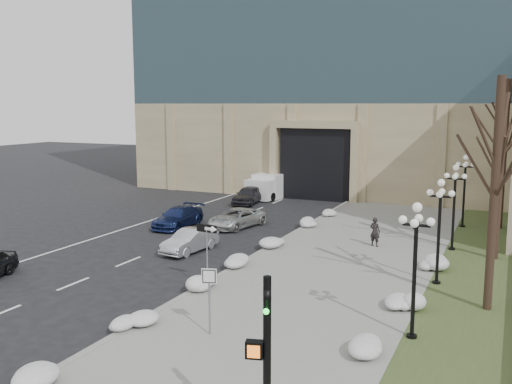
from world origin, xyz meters
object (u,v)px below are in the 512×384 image
(one_way_sign, at_px, (210,236))
(lamppost_b, at_px, (440,217))
(car_e, at_px, (248,195))
(car_d, at_px, (237,218))
(traffic_signal, at_px, (265,375))
(keep_sign, at_px, (209,287))
(box_truck, at_px, (274,185))
(lamppost_c, at_px, (455,196))
(lamppost_d, at_px, (465,181))
(car_c, at_px, (178,217))
(car_b, at_px, (190,241))
(pedestrian, at_px, (375,232))
(lamppost_a, at_px, (415,252))

(one_way_sign, bearing_deg, lamppost_b, 31.14)
(car_e, bearing_deg, lamppost_b, -48.74)
(car_d, xyz_separation_m, traffic_signal, (11.61, -22.00, 1.56))
(keep_sign, bearing_deg, lamppost_b, 38.30)
(car_d, relative_size, box_truck, 0.66)
(lamppost_b, xyz_separation_m, lamppost_c, (0.00, 6.50, 0.00))
(car_e, height_order, lamppost_b, lamppost_b)
(lamppost_d, bearing_deg, car_c, -156.59)
(lamppost_c, relative_size, lamppost_d, 1.00)
(car_b, bearing_deg, box_truck, 105.75)
(lamppost_b, distance_m, lamppost_c, 6.50)
(pedestrian, relative_size, one_way_sign, 0.58)
(traffic_signal, bearing_deg, lamppost_b, 67.87)
(box_truck, height_order, traffic_signal, traffic_signal)
(traffic_signal, bearing_deg, car_d, 102.59)
(car_d, relative_size, lamppost_b, 0.92)
(pedestrian, relative_size, lamppost_c, 0.34)
(car_c, xyz_separation_m, car_e, (0.44, 9.86, 0.06))
(car_d, height_order, pedestrian, pedestrian)
(car_b, xyz_separation_m, traffic_signal, (11.15, -15.34, 1.56))
(pedestrian, relative_size, keep_sign, 0.67)
(car_c, relative_size, lamppost_c, 0.94)
(car_b, height_order, lamppost_a, lamppost_a)
(lamppost_b, bearing_deg, lamppost_d, 90.00)
(car_e, bearing_deg, lamppost_a, -58.65)
(car_b, relative_size, lamppost_c, 0.79)
(car_d, relative_size, keep_sign, 1.80)
(box_truck, relative_size, one_way_sign, 2.36)
(car_c, relative_size, lamppost_a, 0.94)
(car_b, xyz_separation_m, one_way_sign, (4.05, -5.00, 1.72))
(car_e, distance_m, one_way_sign, 21.51)
(car_e, bearing_deg, one_way_sign, -74.71)
(car_c, distance_m, traffic_signal, 25.56)
(traffic_signal, bearing_deg, lamppost_d, 71.08)
(keep_sign, bearing_deg, car_e, 95.46)
(one_way_sign, height_order, lamppost_a, lamppost_a)
(pedestrian, bearing_deg, box_truck, -36.74)
(lamppost_d, bearing_deg, pedestrian, -117.88)
(traffic_signal, bearing_deg, car_c, 111.22)
(car_b, relative_size, traffic_signal, 0.86)
(car_e, distance_m, lamppost_c, 18.96)
(car_e, xyz_separation_m, keep_sign, (10.16, -24.67, 1.09))
(car_b, relative_size, car_e, 0.90)
(car_c, xyz_separation_m, lamppost_d, (16.96, 7.34, 2.42))
(car_d, relative_size, one_way_sign, 1.55)
(pedestrian, height_order, traffic_signal, traffic_signal)
(car_b, bearing_deg, traffic_signal, -47.47)
(car_b, bearing_deg, lamppost_b, 4.42)
(car_d, bearing_deg, box_truck, 113.80)
(traffic_signal, distance_m, lamppost_c, 21.46)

